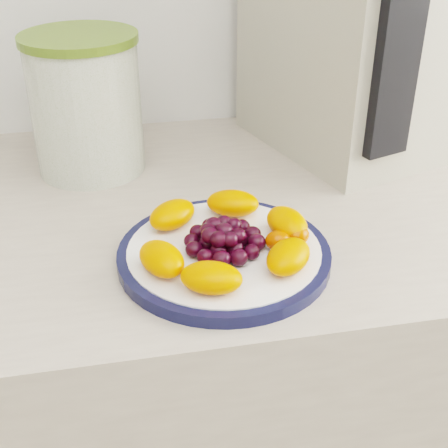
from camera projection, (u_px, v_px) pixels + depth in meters
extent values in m
cube|color=#B5A694|center=(233.00, 422.00, 1.10)|extent=(3.50, 0.60, 0.90)
cube|color=#A07854|center=(232.00, 433.00, 1.11)|extent=(3.48, 0.58, 0.84)
cylinder|color=#0F1334|center=(224.00, 255.00, 0.73)|extent=(0.25, 0.25, 0.01)
cylinder|color=white|center=(224.00, 254.00, 0.73)|extent=(0.23, 0.23, 0.02)
cylinder|color=#445812|center=(86.00, 108.00, 0.90)|extent=(0.18, 0.18, 0.19)
cylinder|color=#536A21|center=(78.00, 38.00, 0.85)|extent=(0.19, 0.19, 0.01)
cube|color=#ABA591|center=(351.00, 24.00, 0.94)|extent=(0.30, 0.36, 0.38)
cube|color=black|center=(397.00, 51.00, 0.79)|extent=(0.07, 0.04, 0.28)
ellipsoid|color=#FF6200|center=(287.00, 223.00, 0.74)|extent=(0.06, 0.07, 0.03)
ellipsoid|color=#FF6200|center=(233.00, 203.00, 0.79)|extent=(0.08, 0.06, 0.03)
ellipsoid|color=#FF6200|center=(172.00, 215.00, 0.76)|extent=(0.08, 0.08, 0.03)
ellipsoid|color=#FF6200|center=(162.00, 259.00, 0.68)|extent=(0.07, 0.08, 0.03)
ellipsoid|color=#FF6200|center=(211.00, 278.00, 0.65)|extent=(0.08, 0.06, 0.03)
ellipsoid|color=#FF6200|center=(288.00, 257.00, 0.68)|extent=(0.08, 0.08, 0.03)
ellipsoid|color=black|center=(224.00, 241.00, 0.72)|extent=(0.02, 0.02, 0.02)
ellipsoid|color=black|center=(240.00, 240.00, 0.72)|extent=(0.02, 0.02, 0.02)
ellipsoid|color=black|center=(229.00, 234.00, 0.74)|extent=(0.02, 0.02, 0.02)
ellipsoid|color=black|center=(213.00, 234.00, 0.73)|extent=(0.02, 0.02, 0.02)
ellipsoid|color=black|center=(208.00, 243.00, 0.72)|extent=(0.02, 0.02, 0.02)
ellipsoid|color=black|center=(218.00, 250.00, 0.70)|extent=(0.02, 0.02, 0.02)
ellipsoid|color=black|center=(235.00, 249.00, 0.71)|extent=(0.02, 0.02, 0.02)
ellipsoid|color=black|center=(253.00, 234.00, 0.73)|extent=(0.02, 0.02, 0.02)
ellipsoid|color=black|center=(241.00, 227.00, 0.75)|extent=(0.02, 0.02, 0.02)
ellipsoid|color=black|center=(226.00, 225.00, 0.75)|extent=(0.02, 0.02, 0.02)
ellipsoid|color=black|center=(210.00, 226.00, 0.75)|extent=(0.02, 0.02, 0.02)
ellipsoid|color=black|center=(198.00, 232.00, 0.74)|extent=(0.02, 0.02, 0.02)
ellipsoid|color=black|center=(192.00, 241.00, 0.72)|extent=(0.02, 0.02, 0.02)
ellipsoid|color=black|center=(194.00, 249.00, 0.70)|extent=(0.02, 0.02, 0.02)
ellipsoid|color=black|center=(205.00, 257.00, 0.69)|extent=(0.02, 0.02, 0.02)
ellipsoid|color=black|center=(222.00, 259.00, 0.69)|extent=(0.02, 0.02, 0.02)
ellipsoid|color=black|center=(239.00, 258.00, 0.69)|extent=(0.02, 0.02, 0.02)
ellipsoid|color=black|center=(252.00, 252.00, 0.70)|extent=(0.02, 0.02, 0.02)
ellipsoid|color=black|center=(257.00, 242.00, 0.72)|extent=(0.02, 0.02, 0.02)
ellipsoid|color=black|center=(224.00, 231.00, 0.71)|extent=(0.02, 0.02, 0.02)
ellipsoid|color=black|center=(234.00, 225.00, 0.72)|extent=(0.02, 0.02, 0.02)
ellipsoid|color=black|center=(224.00, 223.00, 0.73)|extent=(0.02, 0.02, 0.02)
ellipsoid|color=black|center=(214.00, 225.00, 0.72)|extent=(0.02, 0.02, 0.02)
ellipsoid|color=black|center=(208.00, 230.00, 0.71)|extent=(0.02, 0.02, 0.02)
ellipsoid|color=black|center=(210.00, 236.00, 0.70)|extent=(0.02, 0.02, 0.02)
ellipsoid|color=black|center=(219.00, 239.00, 0.70)|extent=(0.02, 0.02, 0.02)
ellipsoid|color=black|center=(230.00, 239.00, 0.70)|extent=(0.02, 0.02, 0.02)
ellipsoid|color=black|center=(238.00, 236.00, 0.70)|extent=(0.02, 0.02, 0.02)
ellipsoid|color=#CB3900|center=(278.00, 240.00, 0.72)|extent=(0.03, 0.03, 0.02)
ellipsoid|color=#CB3900|center=(297.00, 236.00, 0.73)|extent=(0.04, 0.03, 0.02)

